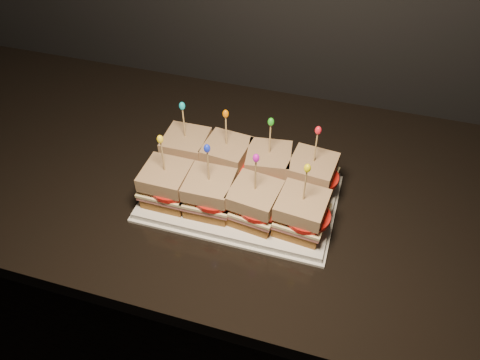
# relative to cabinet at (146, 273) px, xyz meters

# --- Properties ---
(cabinet) EXTENTS (2.12, 0.66, 0.90)m
(cabinet) POSITION_rel_cabinet_xyz_m (0.00, 0.00, 0.00)
(cabinet) COLOR black
(cabinet) RESTS_ON ground
(granite_slab) EXTENTS (2.16, 0.70, 0.04)m
(granite_slab) POSITION_rel_cabinet_xyz_m (0.00, -0.00, 0.47)
(granite_slab) COLOR black
(granite_slab) RESTS_ON cabinet
(platter) EXTENTS (0.37, 0.23, 0.02)m
(platter) POSITION_rel_cabinet_xyz_m (0.31, -0.06, 0.49)
(platter) COLOR white
(platter) RESTS_ON granite_slab
(platter_rim) EXTENTS (0.38, 0.24, 0.01)m
(platter_rim) POSITION_rel_cabinet_xyz_m (0.31, -0.06, 0.49)
(platter_rim) COLOR white
(platter_rim) RESTS_ON granite_slab
(sandwich_0_bread_bot) EXTENTS (0.09, 0.09, 0.02)m
(sandwich_0_bread_bot) POSITION_rel_cabinet_xyz_m (0.18, -0.01, 0.51)
(sandwich_0_bread_bot) COLOR brown
(sandwich_0_bread_bot) RESTS_ON platter
(sandwich_0_ham) EXTENTS (0.09, 0.09, 0.01)m
(sandwich_0_ham) POSITION_rel_cabinet_xyz_m (0.18, -0.01, 0.53)
(sandwich_0_ham) COLOR #CE6A62
(sandwich_0_ham) RESTS_ON sandwich_0_bread_bot
(sandwich_0_cheese) EXTENTS (0.10, 0.09, 0.01)m
(sandwich_0_cheese) POSITION_rel_cabinet_xyz_m (0.18, -0.01, 0.54)
(sandwich_0_cheese) COLOR #FBEAA7
(sandwich_0_cheese) RESTS_ON sandwich_0_ham
(sandwich_0_tomato) EXTENTS (0.08, 0.08, 0.01)m
(sandwich_0_tomato) POSITION_rel_cabinet_xyz_m (0.19, -0.02, 0.54)
(sandwich_0_tomato) COLOR red
(sandwich_0_tomato) RESTS_ON sandwich_0_cheese
(sandwich_0_bread_top) EXTENTS (0.09, 0.09, 0.03)m
(sandwich_0_bread_top) POSITION_rel_cabinet_xyz_m (0.18, -0.01, 0.56)
(sandwich_0_bread_top) COLOR #603212
(sandwich_0_bread_top) RESTS_ON sandwich_0_tomato
(sandwich_0_pick) EXTENTS (0.00, 0.00, 0.09)m
(sandwich_0_pick) POSITION_rel_cabinet_xyz_m (0.18, -0.01, 0.61)
(sandwich_0_pick) COLOR tan
(sandwich_0_pick) RESTS_ON sandwich_0_bread_top
(sandwich_0_frill) EXTENTS (0.01, 0.01, 0.02)m
(sandwich_0_frill) POSITION_rel_cabinet_xyz_m (0.18, -0.01, 0.65)
(sandwich_0_frill) COLOR #0CB3BE
(sandwich_0_frill) RESTS_ON sandwich_0_pick
(sandwich_1_bread_bot) EXTENTS (0.09, 0.09, 0.02)m
(sandwich_1_bread_bot) POSITION_rel_cabinet_xyz_m (0.27, -0.01, 0.51)
(sandwich_1_bread_bot) COLOR brown
(sandwich_1_bread_bot) RESTS_ON platter
(sandwich_1_ham) EXTENTS (0.10, 0.10, 0.01)m
(sandwich_1_ham) POSITION_rel_cabinet_xyz_m (0.27, -0.01, 0.53)
(sandwich_1_ham) COLOR #CE6A62
(sandwich_1_ham) RESTS_ON sandwich_1_bread_bot
(sandwich_1_cheese) EXTENTS (0.10, 0.10, 0.01)m
(sandwich_1_cheese) POSITION_rel_cabinet_xyz_m (0.27, -0.01, 0.54)
(sandwich_1_cheese) COLOR #FBEAA7
(sandwich_1_cheese) RESTS_ON sandwich_1_ham
(sandwich_1_tomato) EXTENTS (0.08, 0.08, 0.01)m
(sandwich_1_tomato) POSITION_rel_cabinet_xyz_m (0.28, -0.02, 0.54)
(sandwich_1_tomato) COLOR red
(sandwich_1_tomato) RESTS_ON sandwich_1_cheese
(sandwich_1_bread_top) EXTENTS (0.09, 0.09, 0.03)m
(sandwich_1_bread_top) POSITION_rel_cabinet_xyz_m (0.27, -0.01, 0.56)
(sandwich_1_bread_top) COLOR #603212
(sandwich_1_bread_top) RESTS_ON sandwich_1_tomato
(sandwich_1_pick) EXTENTS (0.00, 0.00, 0.09)m
(sandwich_1_pick) POSITION_rel_cabinet_xyz_m (0.27, -0.01, 0.61)
(sandwich_1_pick) COLOR tan
(sandwich_1_pick) RESTS_ON sandwich_1_bread_top
(sandwich_1_frill) EXTENTS (0.01, 0.01, 0.02)m
(sandwich_1_frill) POSITION_rel_cabinet_xyz_m (0.27, -0.01, 0.65)
(sandwich_1_frill) COLOR orange
(sandwich_1_frill) RESTS_ON sandwich_1_pick
(sandwich_2_bread_bot) EXTENTS (0.09, 0.09, 0.02)m
(sandwich_2_bread_bot) POSITION_rel_cabinet_xyz_m (0.36, -0.01, 0.51)
(sandwich_2_bread_bot) COLOR brown
(sandwich_2_bread_bot) RESTS_ON platter
(sandwich_2_ham) EXTENTS (0.10, 0.10, 0.01)m
(sandwich_2_ham) POSITION_rel_cabinet_xyz_m (0.36, -0.01, 0.53)
(sandwich_2_ham) COLOR #CE6A62
(sandwich_2_ham) RESTS_ON sandwich_2_bread_bot
(sandwich_2_cheese) EXTENTS (0.11, 0.10, 0.01)m
(sandwich_2_cheese) POSITION_rel_cabinet_xyz_m (0.36, -0.01, 0.54)
(sandwich_2_cheese) COLOR #FBEAA7
(sandwich_2_cheese) RESTS_ON sandwich_2_ham
(sandwich_2_tomato) EXTENTS (0.08, 0.08, 0.01)m
(sandwich_2_tomato) POSITION_rel_cabinet_xyz_m (0.37, -0.02, 0.54)
(sandwich_2_tomato) COLOR red
(sandwich_2_tomato) RESTS_ON sandwich_2_cheese
(sandwich_2_bread_top) EXTENTS (0.10, 0.10, 0.03)m
(sandwich_2_bread_top) POSITION_rel_cabinet_xyz_m (0.36, -0.01, 0.56)
(sandwich_2_bread_top) COLOR #603212
(sandwich_2_bread_top) RESTS_ON sandwich_2_tomato
(sandwich_2_pick) EXTENTS (0.00, 0.00, 0.09)m
(sandwich_2_pick) POSITION_rel_cabinet_xyz_m (0.36, -0.01, 0.61)
(sandwich_2_pick) COLOR tan
(sandwich_2_pick) RESTS_ON sandwich_2_bread_top
(sandwich_2_frill) EXTENTS (0.01, 0.01, 0.02)m
(sandwich_2_frill) POSITION_rel_cabinet_xyz_m (0.36, -0.01, 0.65)
(sandwich_2_frill) COLOR green
(sandwich_2_frill) RESTS_ON sandwich_2_pick
(sandwich_3_bread_bot) EXTENTS (0.09, 0.09, 0.02)m
(sandwich_3_bread_bot) POSITION_rel_cabinet_xyz_m (0.45, -0.01, 0.51)
(sandwich_3_bread_bot) COLOR brown
(sandwich_3_bread_bot) RESTS_ON platter
(sandwich_3_ham) EXTENTS (0.10, 0.10, 0.01)m
(sandwich_3_ham) POSITION_rel_cabinet_xyz_m (0.45, -0.01, 0.53)
(sandwich_3_ham) COLOR #CE6A62
(sandwich_3_ham) RESTS_ON sandwich_3_bread_bot
(sandwich_3_cheese) EXTENTS (0.10, 0.10, 0.01)m
(sandwich_3_cheese) POSITION_rel_cabinet_xyz_m (0.45, -0.01, 0.54)
(sandwich_3_cheese) COLOR #FBEAA7
(sandwich_3_cheese) RESTS_ON sandwich_3_ham
(sandwich_3_tomato) EXTENTS (0.08, 0.08, 0.01)m
(sandwich_3_tomato) POSITION_rel_cabinet_xyz_m (0.46, -0.02, 0.54)
(sandwich_3_tomato) COLOR red
(sandwich_3_tomato) RESTS_ON sandwich_3_cheese
(sandwich_3_bread_top) EXTENTS (0.09, 0.09, 0.03)m
(sandwich_3_bread_top) POSITION_rel_cabinet_xyz_m (0.45, -0.01, 0.56)
(sandwich_3_bread_top) COLOR #603212
(sandwich_3_bread_top) RESTS_ON sandwich_3_tomato
(sandwich_3_pick) EXTENTS (0.00, 0.00, 0.09)m
(sandwich_3_pick) POSITION_rel_cabinet_xyz_m (0.45, -0.01, 0.61)
(sandwich_3_pick) COLOR tan
(sandwich_3_pick) RESTS_ON sandwich_3_bread_top
(sandwich_3_frill) EXTENTS (0.01, 0.01, 0.02)m
(sandwich_3_frill) POSITION_rel_cabinet_xyz_m (0.45, -0.01, 0.65)
(sandwich_3_frill) COLOR red
(sandwich_3_frill) RESTS_ON sandwich_3_pick
(sandwich_4_bread_bot) EXTENTS (0.09, 0.09, 0.02)m
(sandwich_4_bread_bot) POSITION_rel_cabinet_xyz_m (0.18, -0.12, 0.51)
(sandwich_4_bread_bot) COLOR brown
(sandwich_4_bread_bot) RESTS_ON platter
(sandwich_4_ham) EXTENTS (0.09, 0.09, 0.01)m
(sandwich_4_ham) POSITION_rel_cabinet_xyz_m (0.18, -0.12, 0.53)
(sandwich_4_ham) COLOR #CE6A62
(sandwich_4_ham) RESTS_ON sandwich_4_bread_bot
(sandwich_4_cheese) EXTENTS (0.10, 0.09, 0.01)m
(sandwich_4_cheese) POSITION_rel_cabinet_xyz_m (0.18, -0.12, 0.54)
(sandwich_4_cheese) COLOR #FBEAA7
(sandwich_4_cheese) RESTS_ON sandwich_4_ham
(sandwich_4_tomato) EXTENTS (0.08, 0.08, 0.01)m
(sandwich_4_tomato) POSITION_rel_cabinet_xyz_m (0.19, -0.12, 0.54)
(sandwich_4_tomato) COLOR red
(sandwich_4_tomato) RESTS_ON sandwich_4_cheese
(sandwich_4_bread_top) EXTENTS (0.09, 0.09, 0.03)m
(sandwich_4_bread_top) POSITION_rel_cabinet_xyz_m (0.18, -0.12, 0.56)
(sandwich_4_bread_top) COLOR #603212
(sandwich_4_bread_top) RESTS_ON sandwich_4_tomato
(sandwich_4_pick) EXTENTS (0.00, 0.00, 0.09)m
(sandwich_4_pick) POSITION_rel_cabinet_xyz_m (0.18, -0.12, 0.61)
(sandwich_4_pick) COLOR tan
(sandwich_4_pick) RESTS_ON sandwich_4_bread_top
(sandwich_4_frill) EXTENTS (0.01, 0.01, 0.02)m
(sandwich_4_frill) POSITION_rel_cabinet_xyz_m (0.18, -0.12, 0.65)
(sandwich_4_frill) COLOR yellow
(sandwich_4_frill) RESTS_ON sandwich_4_pick
(sandwich_5_bread_bot) EXTENTS (0.09, 0.09, 0.02)m
(sandwich_5_bread_bot) POSITION_rel_cabinet_xyz_m (0.27, -0.12, 0.51)
(sandwich_5_bread_bot) COLOR brown
(sandwich_5_bread_bot) RESTS_ON platter
(sandwich_5_ham) EXTENTS (0.09, 0.09, 0.01)m
(sandwich_5_ham) POSITION_rel_cabinet_xyz_m (0.27, -0.12, 0.53)
(sandwich_5_ham) COLOR #CE6A62
(sandwich_5_ham) RESTS_ON sandwich_5_bread_bot
(sandwich_5_cheese) EXTENTS (0.10, 0.09, 0.01)m
(sandwich_5_cheese) POSITION_rel_cabinet_xyz_m (0.27, -0.12, 0.54)
(sandwich_5_cheese) COLOR #FBEAA7
(sandwich_5_cheese) RESTS_ON sandwich_5_ham
(sandwich_5_tomato) EXTENTS (0.08, 0.08, 0.01)m
(sandwich_5_tomato) POSITION_rel_cabinet_xyz_m (0.28, -0.12, 0.54)
(sandwich_5_tomato) COLOR red
(sandwich_5_tomato) RESTS_ON sandwich_5_cheese
(sandwich_5_bread_top) EXTENTS (0.09, 0.09, 0.03)m
(sandwich_5_bread_top) POSITION_rel_cabinet_xyz_m (0.27, -0.12, 0.56)
(sandwich_5_bread_top) COLOR #603212
(sandwich_5_bread_top) RESTS_ON sandwich_5_tomato
(sandwich_5_pick) EXTENTS (0.00, 0.00, 0.09)m
(sandwich_5_pick) POSITION_rel_cabinet_xyz_m (0.27, -0.12, 0.61)
(sandwich_5_pick) COLOR tan
(sandwich_5_pick) RESTS_ON sandwich_5_bread_top
(sandwich_5_frill) EXTENTS (0.01, 0.01, 0.02)m
(sandwich_5_frill) POSITION_rel_cabinet_xyz_m (0.27, -0.12, 0.65)
(sandwich_5_frill) COLOR #162CD7
(sandwich_5_frill) RESTS_ON sandwich_5_pick
(sandwich_6_bread_bot) EXTENTS (0.09, 0.09, 0.02)m
(sandwich_6_bread_bot) POSITION_rel_cabinet_xyz_m (0.36, -0.12, 0.51)
(sandwich_6_bread_bot) COLOR brown
(sandwich_6_bread_bot) RESTS_ON platter
(sandwich_6_ham) EXTENTS (0.10, 0.10, 0.01)m
(sandwich_6_ham) POSITION_rel_cabinet_xyz_m (0.36, -0.12, 0.53)
(sandwich_6_ham) COLOR #CE6A62
(sandwich_6_ham) RESTS_ON sandwich_6_bread_bot
(sandwich_6_cheese) EXTENTS (0.11, 0.10, 0.01)m
(sandwich_6_cheese) POSITION_rel_cabinet_xyz_m (0.36, -0.12, 0.54)
(sandwich_6_cheese) COLOR #FBEAA7
(sandwich_6_cheese) RESTS_ON sandwich_6_ham
(sandwich_6_tomato) EXTENTS (0.08, 0.08, 0.01)m
(sandwich_6_tomato) POSITION_rel_cabinet_xyz_m (0.37, -0.12, 0.54)
(sandwich_6_tomato) COLOR red
(sandwich_6_tomato) RESTS_ON sandwich_6_cheese
(sandwich_6_bread_top) EXTENTS (0.10, 0.10, 0.03)m
(sandwich_6_bread_top) POSITION_rel_cabinet_xyz_m (0.36, -0.12, 0.56)
(sandwich_6_bread_top) COLOR #603212
(sandwich_6_bread_top) RESTS_ON sandwich_6_tomato
(sandwich_6_pick) EXTENTS (0.00, 0.00, 0.09)m
(sandwich_6_pick) POSITION_rel_cabinet_xyz_m (0.36, -0.12, 0.61)
(sandwich_6_pick) COLOR tan
(sandwich_6_pick) RESTS_ON sandwich_6_bread_top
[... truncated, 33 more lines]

